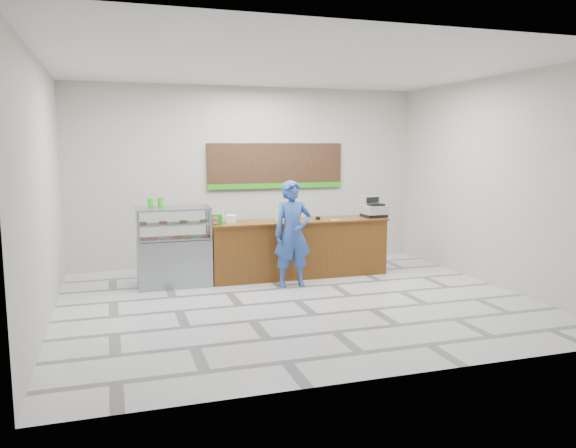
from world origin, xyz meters
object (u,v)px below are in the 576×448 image
object	(u,v)px
sales_counter	(298,248)
serving_tray	(286,220)
cash_register	(374,209)
display_case	(174,246)
customer	(293,234)

from	to	relation	value
sales_counter	serving_tray	distance (m)	0.57
cash_register	display_case	bearing A→B (deg)	174.98
serving_tray	customer	xyz separation A→B (m)	(-0.10, -0.67, -0.15)
serving_tray	display_case	bearing A→B (deg)	-165.16
sales_counter	customer	xyz separation A→B (m)	(-0.32, -0.65, 0.37)
sales_counter	serving_tray	bearing A→B (deg)	174.85
sales_counter	customer	distance (m)	0.81
display_case	cash_register	xyz separation A→B (m)	(3.70, -0.03, 0.50)
customer	sales_counter	bearing A→B (deg)	66.72
display_case	serving_tray	xyz separation A→B (m)	(2.00, 0.02, 0.36)
display_case	serving_tray	bearing A→B (deg)	0.58
sales_counter	cash_register	xyz separation A→B (m)	(1.48, -0.03, 0.66)
display_case	serving_tray	distance (m)	2.03
customer	cash_register	bearing A→B (deg)	22.03
sales_counter	cash_register	size ratio (longest dim) A/B	7.27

